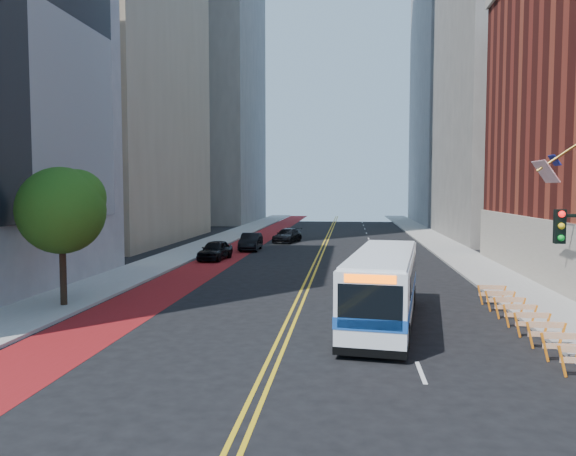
# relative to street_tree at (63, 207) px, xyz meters

# --- Properties ---
(ground) EXTENTS (160.00, 160.00, 0.00)m
(ground) POSITION_rel_street_tree_xyz_m (11.24, -6.04, -4.91)
(ground) COLOR black
(ground) RESTS_ON ground
(sidewalk_left) EXTENTS (4.00, 140.00, 0.15)m
(sidewalk_left) POSITION_rel_street_tree_xyz_m (-0.76, 23.96, -4.84)
(sidewalk_left) COLOR gray
(sidewalk_left) RESTS_ON ground
(sidewalk_right) EXTENTS (4.00, 140.00, 0.15)m
(sidewalk_right) POSITION_rel_street_tree_xyz_m (23.24, 23.96, -4.84)
(sidewalk_right) COLOR gray
(sidewalk_right) RESTS_ON ground
(bus_lane_paint) EXTENTS (3.60, 140.00, 0.01)m
(bus_lane_paint) POSITION_rel_street_tree_xyz_m (3.14, 23.96, -4.91)
(bus_lane_paint) COLOR maroon
(bus_lane_paint) RESTS_ON ground
(center_line_inner) EXTENTS (0.14, 140.00, 0.01)m
(center_line_inner) POSITION_rel_street_tree_xyz_m (11.06, 23.96, -4.91)
(center_line_inner) COLOR gold
(center_line_inner) RESTS_ON ground
(center_line_outer) EXTENTS (0.14, 140.00, 0.01)m
(center_line_outer) POSITION_rel_street_tree_xyz_m (11.42, 23.96, -4.91)
(center_line_outer) COLOR gold
(center_line_outer) RESTS_ON ground
(lane_dashes) EXTENTS (0.14, 98.20, 0.01)m
(lane_dashes) POSITION_rel_street_tree_xyz_m (16.04, 31.96, -4.90)
(lane_dashes) COLOR silver
(lane_dashes) RESTS_ON ground
(midrise_right_near) EXTENTS (18.00, 26.00, 40.00)m
(midrise_right_near) POSITION_rel_street_tree_xyz_m (34.24, 41.96, 15.09)
(midrise_right_near) COLOR slate
(midrise_right_near) RESTS_ON ground
(midrise_right_far) EXTENTS (20.00, 28.00, 55.00)m
(midrise_right_far) POSITION_rel_street_tree_xyz_m (35.24, 71.96, 22.59)
(midrise_right_far) COLOR gray
(midrise_right_far) RESTS_ON ground
(midrise_left_far) EXTENTS (20.00, 26.00, 65.00)m
(midrise_left_far) POSITION_rel_street_tree_xyz_m (-12.76, 71.96, 27.59)
(midrise_left_far) COLOR slate
(midrise_left_far) RESTS_ON ground
(construction_barriers) EXTENTS (1.42, 10.91, 1.00)m
(construction_barriers) POSITION_rel_street_tree_xyz_m (20.84, -2.62, -4.24)
(construction_barriers) COLOR orange
(construction_barriers) RESTS_ON ground
(street_tree) EXTENTS (4.20, 4.20, 6.70)m
(street_tree) POSITION_rel_street_tree_xyz_m (0.00, 0.00, 0.00)
(street_tree) COLOR black
(street_tree) RESTS_ON sidewalk_left
(transit_bus) EXTENTS (4.02, 11.57, 3.12)m
(transit_bus) POSITION_rel_street_tree_xyz_m (15.25, -1.52, -3.28)
(transit_bus) COLOR white
(transit_bus) RESTS_ON ground
(car_a) EXTENTS (2.31, 4.84, 1.60)m
(car_a) POSITION_rel_street_tree_xyz_m (2.90, 18.88, -4.11)
(car_a) COLOR black
(car_a) RESTS_ON ground
(car_b) EXTENTS (1.83, 4.93, 1.61)m
(car_b) POSITION_rel_street_tree_xyz_m (4.54, 26.27, -4.11)
(car_b) COLOR black
(car_b) RESTS_ON ground
(car_c) EXTENTS (3.18, 5.49, 1.49)m
(car_c) POSITION_rel_street_tree_xyz_m (7.13, 34.37, -4.16)
(car_c) COLOR black
(car_c) RESTS_ON ground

